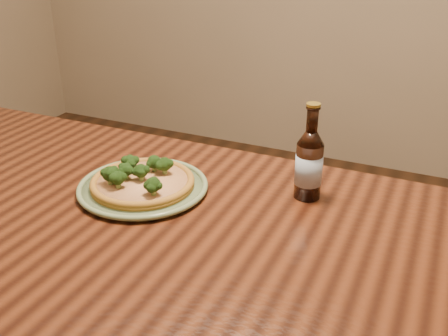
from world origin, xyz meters
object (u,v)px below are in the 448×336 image
at_px(table, 103,242).
at_px(plate, 143,187).
at_px(pizza, 142,181).
at_px(beer_bottle, 309,164).

distance_m(table, plate, 0.16).
distance_m(pizza, beer_bottle, 0.41).
bearing_deg(plate, beer_bottle, 20.08).
height_order(plate, beer_bottle, beer_bottle).
bearing_deg(beer_bottle, table, -159.48).
distance_m(plate, pizza, 0.02).
height_order(plate, pizza, pizza).
relative_size(table, pizza, 6.21).
bearing_deg(beer_bottle, plate, -170.64).
bearing_deg(pizza, table, -110.25).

